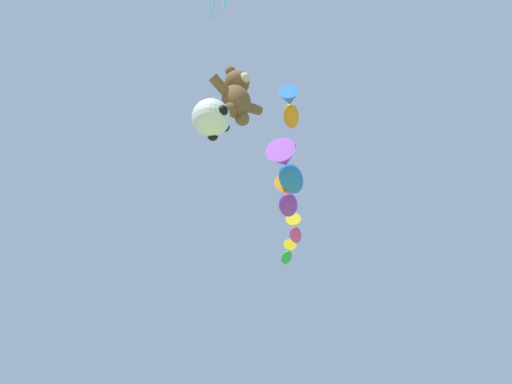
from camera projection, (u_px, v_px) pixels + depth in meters
name	position (u px, v px, depth m)	size (l,w,h in m)	color
teddy_bear_kite	(237.00, 95.00, 11.93)	(1.62, 0.71, 1.64)	brown
soccer_ball_kite	(211.00, 118.00, 10.75)	(0.93, 0.92, 0.85)	white
fish_kite_tangerine	(290.00, 107.00, 15.98)	(1.61, 1.43, 0.63)	orange
fish_kite_cobalt	(287.00, 168.00, 17.35)	(2.54, 2.01, 1.05)	blue
fish_kite_violet	(288.00, 197.00, 18.83)	(2.13, 1.97, 0.90)	purple
fish_kite_magenta	(295.00, 229.00, 20.84)	(1.77, 1.55, 0.62)	#E53F9E
fish_kite_emerald	(288.00, 253.00, 22.88)	(1.48, 1.64, 0.59)	green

